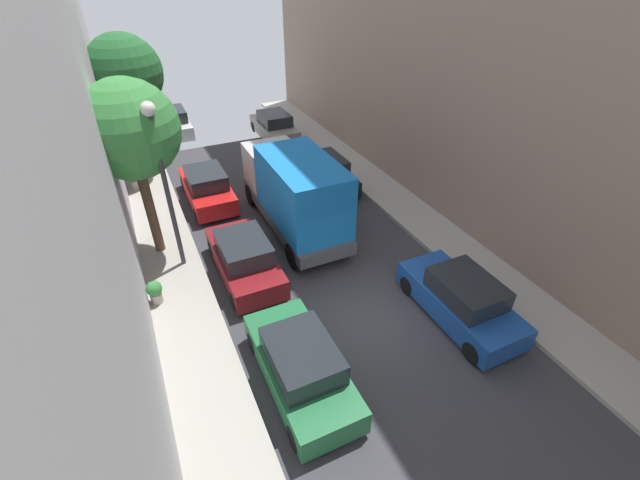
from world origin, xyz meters
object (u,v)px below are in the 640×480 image
at_px(parked_car_left_2, 301,366).
at_px(potted_plant_1, 133,180).
at_px(street_tree_2, 129,131).
at_px(lamp_post, 161,166).
at_px(parked_car_left_3, 244,258).
at_px(parked_car_left_5, 173,123).
at_px(parked_car_left_4, 207,187).
at_px(parked_car_right_3, 324,173).
at_px(parked_car_right_2, 461,300).
at_px(parked_car_right_4, 274,127).
at_px(delivery_truck, 294,191).
at_px(street_tree_0, 125,73).
at_px(potted_plant_0, 155,291).

distance_m(parked_car_left_2, potted_plant_1, 13.56).
relative_size(street_tree_2, lamp_post, 1.08).
height_order(parked_car_left_3, parked_car_left_5, same).
bearing_deg(parked_car_left_4, parked_car_right_3, -9.44).
bearing_deg(parked_car_left_5, parked_car_left_2, -90.00).
relative_size(parked_car_right_2, potted_plant_1, 5.39).
distance_m(parked_car_right_2, parked_car_right_4, 16.64).
bearing_deg(parked_car_left_2, delivery_truck, 68.79).
bearing_deg(parked_car_left_4, parked_car_left_5, 90.00).
height_order(street_tree_0, potted_plant_1, street_tree_0).
distance_m(parked_car_left_3, parked_car_left_5, 15.11).
bearing_deg(parked_car_left_4, potted_plant_1, 140.07).
relative_size(parked_car_left_3, street_tree_0, 0.65).
distance_m(parked_car_left_3, potted_plant_0, 3.05).
distance_m(parked_car_left_3, parked_car_right_4, 12.99).
bearing_deg(parked_car_right_2, parked_car_right_3, 90.00).
xyz_separation_m(parked_car_right_4, potted_plant_0, (-8.44, -12.12, -0.12)).
bearing_deg(potted_plant_1, parked_car_left_2, -77.54).
relative_size(parked_car_left_4, delivery_truck, 0.64).
relative_size(parked_car_left_2, parked_car_left_4, 1.00).
xyz_separation_m(street_tree_0, lamp_post, (0.20, -8.47, -0.99)).
bearing_deg(delivery_truck, lamp_post, -173.74).
distance_m(parked_car_left_5, delivery_truck, 13.49).
bearing_deg(parked_car_left_2, parked_car_left_4, 90.00).
height_order(parked_car_left_5, parked_car_right_2, same).
xyz_separation_m(parked_car_left_3, street_tree_0, (-2.10, 9.90, 4.22)).
relative_size(parked_car_left_2, lamp_post, 0.72).
height_order(parked_car_left_4, lamp_post, lamp_post).
bearing_deg(street_tree_0, parked_car_left_5, 68.04).
bearing_deg(potted_plant_1, parked_car_right_2, -57.42).
xyz_separation_m(parked_car_left_3, parked_car_right_4, (5.40, 11.82, 0.00)).
bearing_deg(delivery_truck, street_tree_0, 121.05).
distance_m(parked_car_left_3, potted_plant_1, 8.72).
relative_size(parked_car_left_2, parked_car_right_4, 1.00).
bearing_deg(street_tree_0, potted_plant_0, -95.25).
height_order(parked_car_right_2, potted_plant_1, parked_car_right_2).
relative_size(parked_car_left_3, parked_car_left_5, 1.00).
bearing_deg(parked_car_left_5, potted_plant_1, -112.98).
distance_m(parked_car_right_4, delivery_truck, 10.31).
relative_size(potted_plant_0, lamp_post, 0.14).
bearing_deg(parked_car_left_2, parked_car_right_4, 72.23).
bearing_deg(parked_car_right_4, potted_plant_1, -156.56).
bearing_deg(potted_plant_1, delivery_truck, -48.15).
bearing_deg(lamp_post, parked_car_right_3, 25.22).
height_order(parked_car_left_5, parked_car_right_4, same).
bearing_deg(parked_car_left_3, potted_plant_1, 109.61).
bearing_deg(parked_car_right_4, parked_car_left_4, -131.71).
bearing_deg(parked_car_left_3, parked_car_right_3, 42.01).
distance_m(parked_car_left_2, parked_car_left_3, 5.03).
bearing_deg(potted_plant_0, street_tree_0, 84.75).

